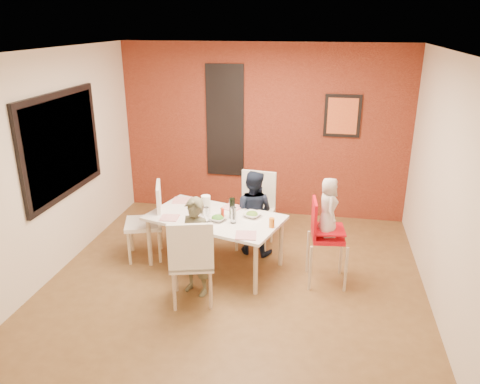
% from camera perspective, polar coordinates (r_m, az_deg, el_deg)
% --- Properties ---
extents(ground, '(4.50, 4.50, 0.00)m').
position_cam_1_polar(ground, '(5.83, -0.55, -10.74)').
color(ground, brown).
rests_on(ground, ground).
extents(ceiling, '(4.50, 4.50, 0.02)m').
position_cam_1_polar(ceiling, '(5.00, -0.66, 16.78)').
color(ceiling, white).
rests_on(ceiling, wall_back).
extents(wall_back, '(4.50, 0.02, 2.70)m').
position_cam_1_polar(wall_back, '(7.40, 2.82, 7.36)').
color(wall_back, '#EFE0C6').
rests_on(wall_back, ground).
extents(wall_front, '(4.50, 0.02, 2.70)m').
position_cam_1_polar(wall_front, '(3.28, -8.42, -10.39)').
color(wall_front, '#EFE0C6').
rests_on(wall_front, ground).
extents(wall_left, '(0.02, 4.50, 2.70)m').
position_cam_1_polar(wall_left, '(6.10, -21.86, 3.04)').
color(wall_left, '#EFE0C6').
rests_on(wall_left, ground).
extents(wall_right, '(0.02, 4.50, 2.70)m').
position_cam_1_polar(wall_right, '(5.33, 23.87, 0.36)').
color(wall_right, '#EFE0C6').
rests_on(wall_right, ground).
extents(brick_accent_wall, '(4.50, 0.02, 2.70)m').
position_cam_1_polar(brick_accent_wall, '(7.38, 2.79, 7.32)').
color(brick_accent_wall, maroon).
rests_on(brick_accent_wall, ground).
extents(picture_window_frame, '(0.05, 1.70, 1.30)m').
position_cam_1_polar(picture_window_frame, '(6.19, -20.90, 5.35)').
color(picture_window_frame, black).
rests_on(picture_window_frame, wall_left).
extents(picture_window_pane, '(0.02, 1.55, 1.15)m').
position_cam_1_polar(picture_window_pane, '(6.19, -20.79, 5.35)').
color(picture_window_pane, black).
rests_on(picture_window_pane, wall_left).
extents(glassblock_strip, '(0.55, 0.03, 1.70)m').
position_cam_1_polar(glassblock_strip, '(7.44, -1.83, 8.62)').
color(glassblock_strip, white).
rests_on(glassblock_strip, wall_back).
extents(glassblock_surround, '(0.60, 0.03, 1.76)m').
position_cam_1_polar(glassblock_surround, '(7.44, -1.84, 8.61)').
color(glassblock_surround, black).
rests_on(glassblock_surround, wall_back).
extents(art_print_frame, '(0.54, 0.03, 0.64)m').
position_cam_1_polar(art_print_frame, '(7.24, 12.38, 9.05)').
color(art_print_frame, black).
rests_on(art_print_frame, wall_back).
extents(art_print_canvas, '(0.44, 0.01, 0.54)m').
position_cam_1_polar(art_print_canvas, '(7.23, 12.38, 9.02)').
color(art_print_canvas, orange).
rests_on(art_print_canvas, wall_back).
extents(dining_table, '(1.84, 1.34, 0.69)m').
position_cam_1_polar(dining_table, '(5.90, -3.09, -3.54)').
color(dining_table, white).
rests_on(dining_table, ground).
extents(chair_near, '(0.59, 0.59, 1.04)m').
position_cam_1_polar(chair_near, '(5.14, -5.93, -8.01)').
color(chair_near, white).
rests_on(chair_near, ground).
extents(chair_far, '(0.53, 0.53, 1.04)m').
position_cam_1_polar(chair_far, '(6.49, 2.00, -1.64)').
color(chair_far, silver).
rests_on(chair_far, ground).
extents(chair_left, '(0.60, 0.60, 1.02)m').
position_cam_1_polar(chair_left, '(6.25, -10.87, -3.02)').
color(chair_left, white).
rests_on(chair_left, ground).
extents(high_chair, '(0.49, 0.49, 1.06)m').
position_cam_1_polar(high_chair, '(5.61, 10.19, -5.05)').
color(high_chair, red).
rests_on(high_chair, ground).
extents(child_near, '(0.50, 0.41, 1.17)m').
position_cam_1_polar(child_near, '(5.35, -5.43, -6.69)').
color(child_near, brown).
rests_on(child_near, ground).
extents(child_far, '(0.64, 0.53, 1.16)m').
position_cam_1_polar(child_far, '(6.26, 1.56, -2.50)').
color(child_far, black).
rests_on(child_far, ground).
extents(toddler, '(0.29, 0.38, 0.71)m').
position_cam_1_polar(toddler, '(5.48, 10.71, -1.82)').
color(toddler, beige).
rests_on(toddler, high_chair).
extents(plate_near_left, '(0.23, 0.23, 0.01)m').
position_cam_1_polar(plate_near_left, '(5.88, -8.61, -3.12)').
color(plate_near_left, white).
rests_on(plate_near_left, dining_table).
extents(plate_far_mid, '(0.29, 0.29, 0.01)m').
position_cam_1_polar(plate_far_mid, '(6.13, -1.00, -1.89)').
color(plate_far_mid, white).
rests_on(plate_far_mid, dining_table).
extents(plate_near_right, '(0.26, 0.26, 0.01)m').
position_cam_1_polar(plate_near_right, '(5.36, 0.72, -5.31)').
color(plate_near_right, silver).
rests_on(plate_near_right, dining_table).
extents(plate_far_left, '(0.27, 0.27, 0.01)m').
position_cam_1_polar(plate_far_left, '(6.41, -7.09, -1.01)').
color(plate_far_left, white).
rests_on(plate_far_left, dining_table).
extents(salad_bowl_a, '(0.27, 0.27, 0.05)m').
position_cam_1_polar(salad_bowl_a, '(5.75, -2.75, -3.25)').
color(salad_bowl_a, silver).
rests_on(salad_bowl_a, dining_table).
extents(salad_bowl_b, '(0.29, 0.29, 0.05)m').
position_cam_1_polar(salad_bowl_b, '(5.85, 1.48, -2.78)').
color(salad_bowl_b, white).
rests_on(salad_bowl_b, dining_table).
extents(wine_bottle, '(0.07, 0.07, 0.26)m').
position_cam_1_polar(wine_bottle, '(5.77, -0.96, -1.99)').
color(wine_bottle, black).
rests_on(wine_bottle, dining_table).
extents(wine_glass_a, '(0.07, 0.07, 0.19)m').
position_cam_1_polar(wine_glass_a, '(5.70, -4.12, -2.76)').
color(wine_glass_a, white).
rests_on(wine_glass_a, dining_table).
extents(wine_glass_b, '(0.07, 0.07, 0.20)m').
position_cam_1_polar(wine_glass_b, '(5.65, -0.83, -2.83)').
color(wine_glass_b, white).
rests_on(wine_glass_b, dining_table).
extents(paper_towel_roll, '(0.11, 0.11, 0.26)m').
position_cam_1_polar(paper_towel_roll, '(5.88, -4.18, -1.65)').
color(paper_towel_roll, white).
rests_on(paper_towel_roll, dining_table).
extents(condiment_red, '(0.03, 0.03, 0.14)m').
position_cam_1_polar(condiment_red, '(5.78, -2.11, -2.67)').
color(condiment_red, red).
rests_on(condiment_red, dining_table).
extents(condiment_green, '(0.03, 0.03, 0.13)m').
position_cam_1_polar(condiment_green, '(5.80, -0.76, -2.61)').
color(condiment_green, '#2E6D24').
rests_on(condiment_green, dining_table).
extents(condiment_brown, '(0.03, 0.03, 0.13)m').
position_cam_1_polar(condiment_brown, '(5.82, -2.22, -2.53)').
color(condiment_brown, brown).
rests_on(condiment_brown, dining_table).
extents(sippy_cup, '(0.07, 0.07, 0.12)m').
position_cam_1_polar(sippy_cup, '(5.56, 3.89, -3.76)').
color(sippy_cup, orange).
rests_on(sippy_cup, dining_table).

